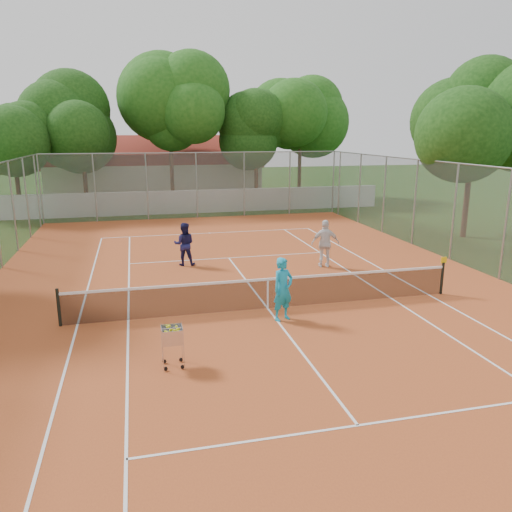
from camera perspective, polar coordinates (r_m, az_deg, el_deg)
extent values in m
plane|color=#19360E|center=(15.24, 1.34, -6.08)|extent=(120.00, 120.00, 0.00)
cube|color=#B24E22|center=(15.24, 1.34, -6.05)|extent=(18.00, 34.00, 0.02)
cube|color=white|center=(15.23, 1.34, -6.00)|extent=(10.98, 23.78, 0.01)
cube|color=black|center=(15.07, 1.35, -4.26)|extent=(11.88, 0.10, 0.98)
cube|color=slate|center=(14.67, 1.38, 1.27)|extent=(18.00, 34.00, 4.00)
cube|color=silver|center=(33.33, -7.17, 6.19)|extent=(26.00, 0.30, 1.50)
cube|color=beige|center=(42.96, -11.50, 9.71)|extent=(16.40, 9.00, 4.40)
cube|color=#13380E|center=(36.01, -7.95, 13.53)|extent=(29.00, 19.00, 10.00)
imported|color=#1697BF|center=(14.09, 3.09, -3.80)|extent=(0.78, 0.66, 1.82)
imported|color=#181848|center=(20.08, -8.20, 1.36)|extent=(0.94, 0.79, 1.72)
imported|color=silver|center=(19.81, 7.93, 1.42)|extent=(1.18, 0.70, 1.88)
cube|color=silver|center=(11.63, -9.52, -10.03)|extent=(0.66, 0.66, 1.04)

